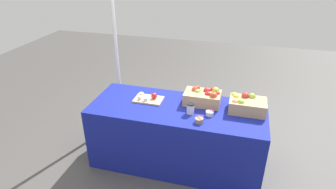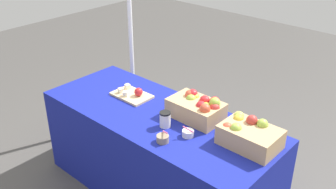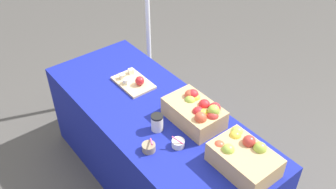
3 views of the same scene
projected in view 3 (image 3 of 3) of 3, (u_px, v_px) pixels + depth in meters
name	position (u px, v px, depth m)	size (l,w,h in m)	color
ground_plane	(156.00, 180.00, 3.02)	(10.00, 10.00, 0.00)	#474442
table	(155.00, 148.00, 2.79)	(1.90, 0.76, 0.74)	navy
apple_crate_left	(243.00, 157.00, 2.12)	(0.38, 0.26, 0.18)	tan
apple_crate_middle	(196.00, 111.00, 2.42)	(0.39, 0.25, 0.20)	tan
cutting_board_front	(134.00, 82.00, 2.79)	(0.32, 0.21, 0.09)	#D1B284
sample_bowl_near	(178.00, 143.00, 2.28)	(0.08, 0.08, 0.09)	silver
sample_bowl_mid	(149.00, 147.00, 2.25)	(0.09, 0.08, 0.09)	gray
coffee_cup	(157.00, 123.00, 2.38)	(0.08, 0.08, 0.12)	silver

